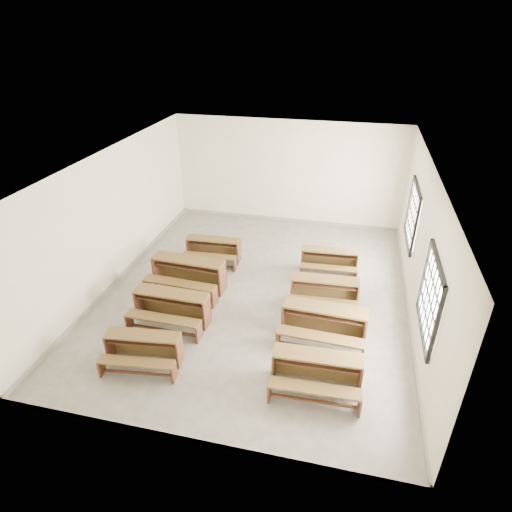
% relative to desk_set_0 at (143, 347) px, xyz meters
% --- Properties ---
extents(room, '(8.50, 8.50, 3.20)m').
position_rel_desk_set_0_xyz_m(room, '(1.61, 2.78, 1.78)').
color(room, gray).
rests_on(room, ground).
extents(desk_set_0, '(1.47, 0.88, 0.63)m').
position_rel_desk_set_0_xyz_m(desk_set_0, '(0.00, 0.00, 0.00)').
color(desk_set_0, brown).
rests_on(desk_set_0, ground).
extents(desk_set_1, '(1.61, 0.86, 0.72)m').
position_rel_desk_set_0_xyz_m(desk_set_1, '(0.02, 1.29, 0.05)').
color(desk_set_1, brown).
rests_on(desk_set_1, ground).
extents(desk_set_2, '(1.79, 1.00, 0.79)m').
position_rel_desk_set_0_xyz_m(desk_set_2, '(-0.10, 2.59, 0.09)').
color(desk_set_2, brown).
rests_on(desk_set_2, ground).
extents(desk_set_3, '(1.45, 0.79, 0.64)m').
position_rel_desk_set_0_xyz_m(desk_set_3, '(0.05, 4.03, 0.01)').
color(desk_set_3, brown).
rests_on(desk_set_3, ground).
extents(desk_set_4, '(1.58, 0.86, 0.70)m').
position_rel_desk_set_0_xyz_m(desk_set_4, '(3.23, 0.11, 0.04)').
color(desk_set_4, brown).
rests_on(desk_set_4, ground).
extents(desk_set_5, '(1.72, 0.95, 0.76)m').
position_rel_desk_set_0_xyz_m(desk_set_5, '(3.22, 1.44, 0.07)').
color(desk_set_5, brown).
rests_on(desk_set_5, ground).
extents(desk_set_6, '(1.55, 0.86, 0.68)m').
position_rel_desk_set_0_xyz_m(desk_set_6, '(3.13, 2.65, 0.03)').
color(desk_set_6, brown).
rests_on(desk_set_6, ground).
extents(desk_set_7, '(1.44, 0.80, 0.63)m').
position_rel_desk_set_0_xyz_m(desk_set_7, '(3.12, 4.12, 0.00)').
color(desk_set_7, brown).
rests_on(desk_set_7, ground).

